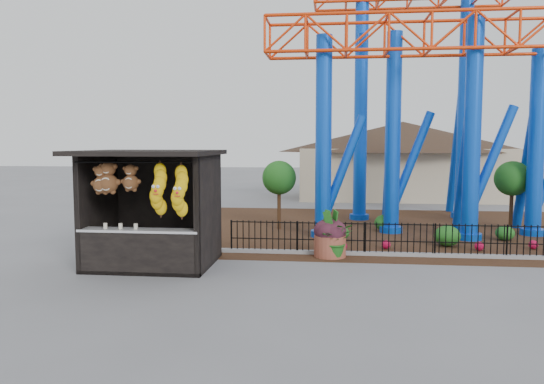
# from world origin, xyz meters

# --- Properties ---
(ground) EXTENTS (120.00, 120.00, 0.00)m
(ground) POSITION_xyz_m (0.00, 0.00, 0.00)
(ground) COLOR slate
(ground) RESTS_ON ground
(mulch_bed) EXTENTS (18.00, 12.00, 0.02)m
(mulch_bed) POSITION_xyz_m (4.00, 8.00, 0.01)
(mulch_bed) COLOR #331E11
(mulch_bed) RESTS_ON ground
(curb) EXTENTS (18.00, 0.18, 0.12)m
(curb) POSITION_xyz_m (4.00, 3.00, 0.06)
(curb) COLOR gray
(curb) RESTS_ON ground
(prize_booth) EXTENTS (3.50, 3.40, 3.12)m
(prize_booth) POSITION_xyz_m (-2.99, 0.91, 1.54)
(prize_booth) COLOR black
(prize_booth) RESTS_ON ground
(picket_fence) EXTENTS (12.20, 0.06, 1.00)m
(picket_fence) POSITION_xyz_m (4.90, 3.00, 0.50)
(picket_fence) COLOR black
(picket_fence) RESTS_ON ground
(roller_coaster) EXTENTS (11.00, 6.37, 10.82)m
(roller_coaster) POSITION_xyz_m (5.12, 8.23, 6.44)
(roller_coaster) COLOR blue
(roller_coaster) RESTS_ON ground
(terracotta_planter) EXTENTS (0.98, 0.98, 0.65)m
(terracotta_planter) POSITION_xyz_m (1.77, 2.70, 0.32)
(terracotta_planter) COLOR #974B37
(terracotta_planter) RESTS_ON ground
(planter_foliage) EXTENTS (0.70, 0.70, 0.64)m
(planter_foliage) POSITION_xyz_m (1.77, 2.70, 0.97)
(planter_foliage) COLOR #371621
(planter_foliage) RESTS_ON terracotta_planter
(potted_plant) EXTENTS (1.13, 1.05, 1.02)m
(potted_plant) POSITION_xyz_m (1.93, 2.54, 0.51)
(potted_plant) COLOR #2E5819
(potted_plant) RESTS_ON ground
(landscaping) EXTENTS (8.30, 4.45, 0.66)m
(landscaping) POSITION_xyz_m (5.34, 5.67, 0.30)
(landscaping) COLOR #1C5519
(landscaping) RESTS_ON mulch_bed
(pavilion) EXTENTS (15.00, 15.00, 4.80)m
(pavilion) POSITION_xyz_m (6.00, 20.00, 3.07)
(pavilion) COLOR #BFAD8C
(pavilion) RESTS_ON ground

